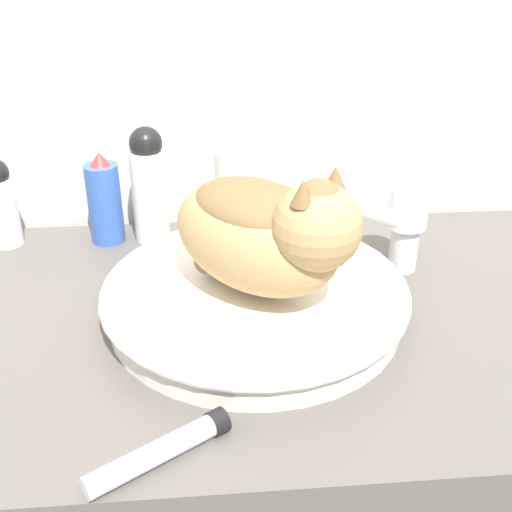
% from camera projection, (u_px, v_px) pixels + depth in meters
% --- Properties ---
extents(wall_back, '(8.00, 0.05, 2.40)m').
position_uv_depth(wall_back, '(222.00, 7.00, 1.04)').
color(wall_back, silver).
rests_on(wall_back, ground_plane).
extents(sink_basin, '(0.42, 0.42, 0.05)m').
position_uv_depth(sink_basin, '(255.00, 297.00, 0.88)').
color(sink_basin, white).
rests_on(sink_basin, vanity_counter).
extents(cat, '(0.28, 0.35, 0.19)m').
position_uv_depth(cat, '(265.00, 229.00, 0.82)').
color(cat, tan).
rests_on(cat, sink_basin).
extents(faucet, '(0.16, 0.10, 0.16)m').
position_uv_depth(faucet, '(401.00, 222.00, 0.97)').
color(faucet, silver).
rests_on(faucet, vanity_counter).
extents(spray_bottle_trigger, '(0.06, 0.06, 0.16)m').
position_uv_depth(spray_bottle_trigger, '(105.00, 201.00, 1.06)').
color(spray_bottle_trigger, '#335BB7').
rests_on(spray_bottle_trigger, vanity_counter).
extents(lotion_bottle_white, '(0.06, 0.06, 0.20)m').
position_uv_depth(lotion_bottle_white, '(149.00, 185.00, 1.06)').
color(lotion_bottle_white, white).
rests_on(lotion_bottle_white, vanity_counter).
extents(soap_pump_bottle, '(0.06, 0.06, 0.19)m').
position_uv_depth(soap_pump_bottle, '(233.00, 194.00, 1.08)').
color(soap_pump_bottle, silver).
rests_on(soap_pump_bottle, vanity_counter).
extents(deodorant_stick, '(0.05, 0.05, 0.15)m').
position_uv_depth(deodorant_stick, '(1.00, 203.00, 1.05)').
color(deodorant_stick, silver).
rests_on(deodorant_stick, vanity_counter).
extents(cream_tube, '(0.15, 0.11, 0.03)m').
position_uv_depth(cream_tube, '(161.00, 451.00, 0.65)').
color(cream_tube, silver).
rests_on(cream_tube, vanity_counter).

